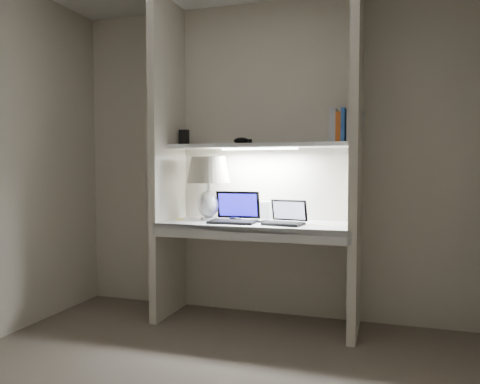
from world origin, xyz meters
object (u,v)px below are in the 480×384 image
at_px(laptop_main, 235,215).
at_px(book_row, 346,127).
at_px(laptop_netbook, 286,219).
at_px(speaker, 265,210).
at_px(table_lamp, 208,177).

bearing_deg(laptop_main, book_row, 9.87).
distance_m(laptop_netbook, speaker, 0.35).
bearing_deg(speaker, book_row, -24.73).
height_order(table_lamp, speaker, table_lamp).
distance_m(laptop_main, speaker, 0.30).
height_order(laptop_main, laptop_netbook, laptop_main).
bearing_deg(speaker, laptop_main, -143.29).
height_order(laptop_main, book_row, book_row).
height_order(table_lamp, laptop_main, table_lamp).
xyz_separation_m(table_lamp, book_row, (1.05, 0.11, 0.38)).
relative_size(speaker, book_row, 0.57).
bearing_deg(laptop_main, laptop_netbook, -6.12).
bearing_deg(table_lamp, laptop_main, -17.08).
bearing_deg(book_row, laptop_main, -167.30).
height_order(laptop_main, speaker, laptop_main).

